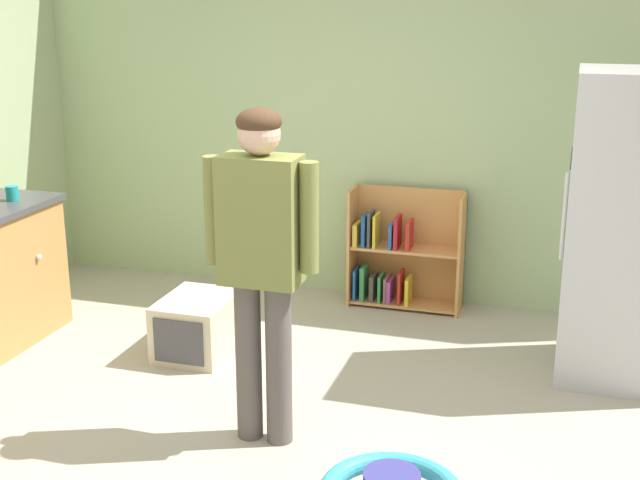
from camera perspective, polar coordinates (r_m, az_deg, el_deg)
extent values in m
plane|color=#A7A48F|center=(4.38, -3.13, -13.56)|extent=(12.00, 12.00, 0.00)
cube|color=#9FB987|center=(6.09, 4.22, 8.45)|extent=(5.20, 0.06, 2.70)
sphere|color=silver|center=(5.69, -18.36, -1.09)|extent=(0.04, 0.04, 0.04)
cube|color=#B7BABF|center=(5.11, 20.14, 0.70)|extent=(0.70, 0.68, 1.78)
cylinder|color=silver|center=(4.92, 16.09, 1.54)|extent=(0.02, 0.02, 0.50)
cube|color=#333333|center=(5.02, 16.54, 5.34)|extent=(0.01, 0.67, 0.01)
cube|color=tan|center=(6.11, 2.22, -0.36)|extent=(0.02, 0.28, 0.85)
cube|color=tan|center=(5.98, 9.47, -0.98)|extent=(0.02, 0.28, 0.85)
cube|color=tan|center=(6.16, 6.04, -0.33)|extent=(0.80, 0.02, 0.85)
cube|color=tan|center=(6.16, 5.70, -4.19)|extent=(0.76, 0.24, 0.02)
cube|color=tan|center=(6.03, 5.80, -0.58)|extent=(0.76, 0.24, 0.02)
cube|color=#1E579E|center=(6.16, 2.48, -2.89)|extent=(0.02, 0.17, 0.23)
cube|color=gold|center=(6.05, 2.53, 0.44)|extent=(0.03, 0.17, 0.16)
cube|color=#348347|center=(6.15, 2.99, -2.84)|extent=(0.03, 0.17, 0.25)
cube|color=#204E94|center=(6.03, 3.08, 0.70)|extent=(0.03, 0.17, 0.23)
cube|color=#433E36|center=(6.14, 3.62, -3.17)|extent=(0.03, 0.17, 0.19)
cube|color=#3D443B|center=(6.02, 3.45, 0.77)|extent=(0.02, 0.17, 0.25)
cube|color=#308741|center=(6.13, 4.14, -3.19)|extent=(0.02, 0.17, 0.19)
cube|color=gold|center=(6.01, 3.81, 0.67)|extent=(0.02, 0.17, 0.23)
cube|color=brown|center=(6.12, 4.53, -3.27)|extent=(0.02, 0.17, 0.18)
cube|color=#285496|center=(5.99, 4.87, 0.32)|extent=(0.02, 0.17, 0.18)
cube|color=#924290|center=(6.12, 4.74, -3.37)|extent=(0.03, 0.17, 0.17)
cube|color=#B01E29|center=(5.98, 5.24, 0.54)|extent=(0.03, 0.17, 0.23)
cube|color=gold|center=(6.09, 5.96, -3.36)|extent=(0.03, 0.17, 0.19)
cube|color=#B52A22|center=(5.97, 6.04, 0.36)|extent=(0.03, 0.17, 0.21)
cube|color=#AE291F|center=(6.10, 5.46, -3.15)|extent=(0.02, 0.17, 0.23)
cylinder|color=#58504C|center=(4.28, -4.82, -8.05)|extent=(0.13, 0.13, 0.84)
cylinder|color=#58504C|center=(4.23, -2.78, -8.33)|extent=(0.13, 0.13, 0.84)
cube|color=olive|center=(4.01, -4.00, 1.33)|extent=(0.38, 0.22, 0.62)
cylinder|color=olive|center=(4.09, -7.16, 1.99)|extent=(0.09, 0.09, 0.53)
cylinder|color=olive|center=(3.92, -0.73, 1.50)|extent=(0.09, 0.09, 0.53)
sphere|color=#D5A990|center=(3.92, -4.12, 7.13)|extent=(0.20, 0.20, 0.20)
ellipsoid|color=#422C1A|center=(3.91, -4.14, 7.93)|extent=(0.21, 0.21, 0.13)
cube|color=beige|center=(5.37, -8.21, -5.70)|extent=(0.42, 0.54, 0.36)
cube|color=#424247|center=(5.14, -9.50, -6.79)|extent=(0.32, 0.01, 0.27)
cylinder|color=teal|center=(5.75, -19.98, 2.96)|extent=(0.08, 0.08, 0.09)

